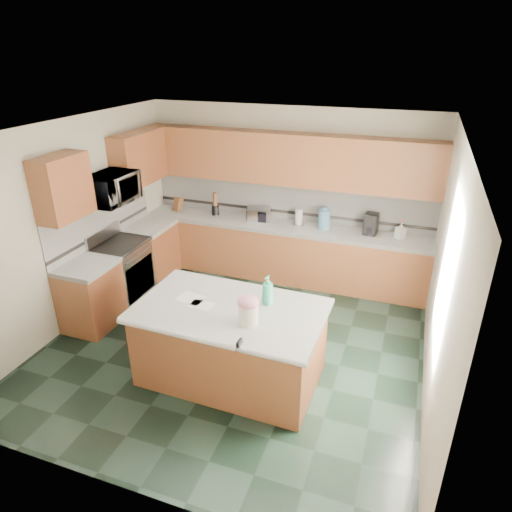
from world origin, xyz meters
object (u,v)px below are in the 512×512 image
at_px(toaster_oven, 259,214).
at_px(coffee_maker, 371,224).
at_px(soap_bottle_island, 268,290).
at_px(island_base, 231,345).
at_px(island_top, 230,310).
at_px(knife_block, 178,204).
at_px(treat_jar, 249,314).

xyz_separation_m(toaster_oven, coffee_maker, (1.77, 0.03, 0.05)).
distance_m(soap_bottle_island, toaster_oven, 2.60).
relative_size(island_base, island_top, 0.95).
distance_m(soap_bottle_island, coffee_maker, 2.58).
relative_size(knife_block, coffee_maker, 0.73).
bearing_deg(knife_block, soap_bottle_island, -25.94).
distance_m(island_base, coffee_maker, 3.00).
distance_m(treat_jar, coffee_maker, 3.02).
xyz_separation_m(soap_bottle_island, toaster_oven, (-0.95, 2.42, -0.06)).
bearing_deg(island_top, toaster_oven, 103.96).
bearing_deg(island_base, treat_jar, -33.39).
bearing_deg(island_top, knife_block, 129.16).
xyz_separation_m(island_base, coffee_maker, (1.17, 2.68, 0.65)).
relative_size(island_top, toaster_oven, 5.56).
height_order(treat_jar, knife_block, knife_block).
xyz_separation_m(island_top, coffee_maker, (1.17, 2.68, 0.19)).
distance_m(island_top, knife_block, 3.36).
relative_size(treat_jar, soap_bottle_island, 0.63).
xyz_separation_m(island_top, soap_bottle_island, (0.36, 0.23, 0.20)).
relative_size(treat_jar, knife_block, 0.90).
bearing_deg(soap_bottle_island, knife_block, 147.61).
bearing_deg(coffee_maker, treat_jar, -99.83).
xyz_separation_m(knife_block, toaster_oven, (1.47, 0.00, -0.01)).
bearing_deg(island_base, island_top, 0.00).
distance_m(treat_jar, knife_block, 3.70).
distance_m(toaster_oven, coffee_maker, 1.77).
bearing_deg(knife_block, toaster_oven, 19.10).
xyz_separation_m(soap_bottle_island, knife_block, (-2.42, 2.42, -0.05)).
distance_m(island_top, soap_bottle_island, 0.47).
distance_m(island_base, soap_bottle_island, 0.79).
height_order(island_base, knife_block, knife_block).
relative_size(soap_bottle_island, coffee_maker, 1.06).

